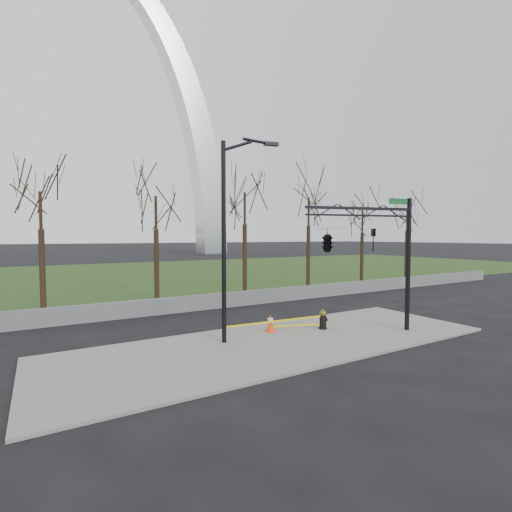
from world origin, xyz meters
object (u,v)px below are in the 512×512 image
fire_hydrant (323,320)px  traffic_cone (270,323)px  traffic_signal_mast (344,240)px  street_light (229,227)px

fire_hydrant → traffic_cone: (-2.33, 0.82, -0.03)m
traffic_cone → traffic_signal_mast: bearing=-41.1°
traffic_cone → street_light: size_ratio=0.09×
street_light → traffic_signal_mast: (4.61, -1.56, -0.55)m
traffic_cone → traffic_signal_mast: (2.35, -2.05, 3.66)m
street_light → traffic_cone: bearing=23.0°
traffic_cone → traffic_signal_mast: traffic_signal_mast is taller
fire_hydrant → street_light: size_ratio=0.11×
fire_hydrant → traffic_signal_mast: size_ratio=0.15×
fire_hydrant → street_light: street_light is taller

